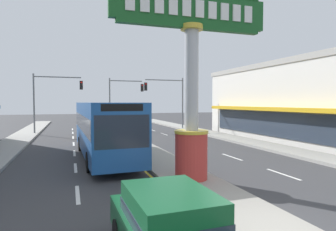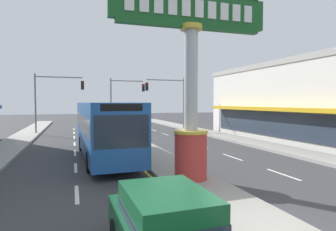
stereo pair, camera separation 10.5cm
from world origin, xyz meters
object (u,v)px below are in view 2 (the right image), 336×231
(traffic_light_right_side, at_px, (170,94))
(bus_near_right_lane, at_px, (104,126))
(traffic_light_median_far, at_px, (123,95))
(storefront_right, at_px, (311,102))
(suv_far_right_lane, at_px, (93,127))
(district_sign, at_px, (191,89))
(traffic_light_left_side, at_px, (54,93))
(sedan_near_left_lane, at_px, (169,230))

(traffic_light_right_side, distance_m, bus_near_right_lane, 17.78)
(traffic_light_median_far, distance_m, bus_near_right_lane, 18.37)
(traffic_light_median_far, xyz_separation_m, bus_near_right_lane, (-4.14, -17.74, -2.33))
(bus_near_right_lane, bearing_deg, storefront_right, 7.25)
(storefront_right, height_order, suv_far_right_lane, storefront_right)
(storefront_right, bearing_deg, district_sign, -149.32)
(traffic_light_right_side, xyz_separation_m, suv_far_right_lane, (-9.22, -5.02, -3.26))
(traffic_light_left_side, bearing_deg, traffic_light_right_side, 1.45)
(bus_near_right_lane, bearing_deg, traffic_light_left_side, 103.72)
(suv_far_right_lane, height_order, sedan_near_left_lane, suv_far_right_lane)
(district_sign, relative_size, traffic_light_median_far, 1.23)
(traffic_light_right_side, bearing_deg, traffic_light_median_far, 151.73)
(traffic_light_right_side, relative_size, bus_near_right_lane, 0.55)
(suv_far_right_lane, xyz_separation_m, sedan_near_left_lane, (0.00, -22.15, -0.20))
(traffic_light_median_far, bearing_deg, suv_far_right_lane, -118.14)
(sedan_near_left_lane, bearing_deg, traffic_light_median_far, 82.11)
(storefront_right, height_order, bus_near_right_lane, storefront_right)
(district_sign, bearing_deg, traffic_light_left_side, 106.78)
(traffic_light_right_side, height_order, sedan_near_left_lane, traffic_light_right_side)
(suv_far_right_lane, relative_size, sedan_near_left_lane, 1.08)
(storefront_right, height_order, traffic_light_right_side, storefront_right)
(traffic_light_left_side, bearing_deg, sedan_near_left_lane, -82.40)
(traffic_light_right_side, bearing_deg, storefront_right, -56.61)
(district_sign, xyz_separation_m, suv_far_right_lane, (-2.82, 16.54, -2.84))
(district_sign, xyz_separation_m, sedan_near_left_lane, (-2.82, -5.61, -3.04))
(storefront_right, relative_size, suv_far_right_lane, 4.58)
(district_sign, height_order, suv_far_right_lane, district_sign)
(traffic_light_left_side, xyz_separation_m, traffic_light_median_far, (7.73, 3.05, -0.05))
(suv_far_right_lane, bearing_deg, bus_near_right_lane, -89.98)
(traffic_light_right_side, height_order, traffic_light_median_far, same)
(bus_near_right_lane, xyz_separation_m, suv_far_right_lane, (-0.00, 9.99, -0.88))
(district_sign, relative_size, bus_near_right_lane, 0.68)
(district_sign, height_order, traffic_light_median_far, district_sign)
(traffic_light_left_side, distance_m, traffic_light_median_far, 8.31)
(traffic_light_left_side, bearing_deg, traffic_light_median_far, 21.56)
(traffic_light_left_side, bearing_deg, suv_far_right_lane, -52.68)
(suv_far_right_lane, bearing_deg, traffic_light_left_side, 127.32)
(traffic_light_left_side, height_order, traffic_light_median_far, same)
(bus_near_right_lane, bearing_deg, traffic_light_right_side, 58.44)
(traffic_light_left_side, relative_size, traffic_light_right_side, 1.00)
(traffic_light_left_side, bearing_deg, storefront_right, -30.39)
(traffic_light_right_side, distance_m, traffic_light_median_far, 5.76)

